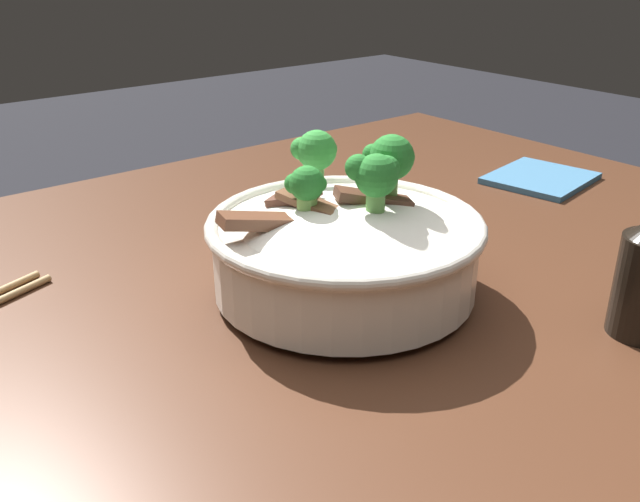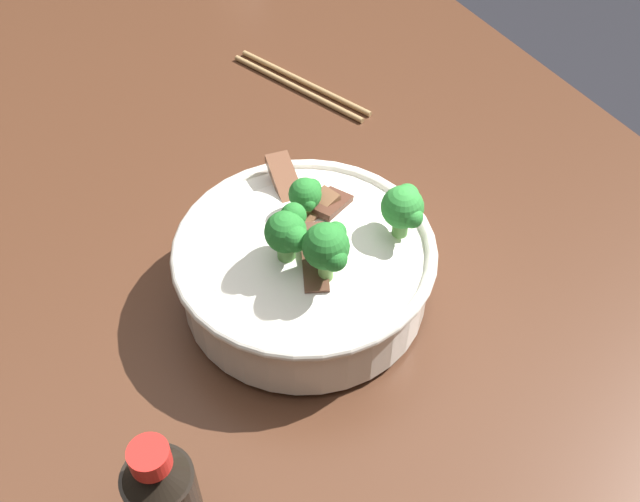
{
  "view_description": "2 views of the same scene",
  "coord_description": "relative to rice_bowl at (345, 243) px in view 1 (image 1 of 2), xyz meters",
  "views": [
    {
      "loc": [
        -0.19,
        -0.42,
        1.1
      ],
      "look_at": [
        0.14,
        -0.02,
        0.86
      ],
      "focal_mm": 38.69,
      "sensor_mm": 36.0,
      "label": 1
    },
    {
      "loc": [
        0.6,
        -0.22,
        1.39
      ],
      "look_at": [
        0.17,
        0.03,
        0.85
      ],
      "focal_mm": 42.92,
      "sensor_mm": 36.0,
      "label": 2
    }
  ],
  "objects": [
    {
      "name": "folded_napkin",
      "position": [
        0.42,
        0.08,
        -0.05
      ],
      "size": [
        0.15,
        0.14,
        0.01
      ],
      "primitive_type": "cube",
      "rotation": [
        0.0,
        0.0,
        0.17
      ],
      "color": "#386689",
      "rests_on": "dining_table"
    },
    {
      "name": "dining_table",
      "position": [
        -0.18,
        -0.01,
        -0.16
      ],
      "size": [
        1.54,
        0.96,
        0.8
      ],
      "color": "#472819",
      "rests_on": "ground"
    },
    {
      "name": "rice_bowl",
      "position": [
        0.0,
        0.0,
        0.0
      ],
      "size": [
        0.25,
        0.25,
        0.14
      ],
      "color": "silver",
      "rests_on": "dining_table"
    }
  ]
}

